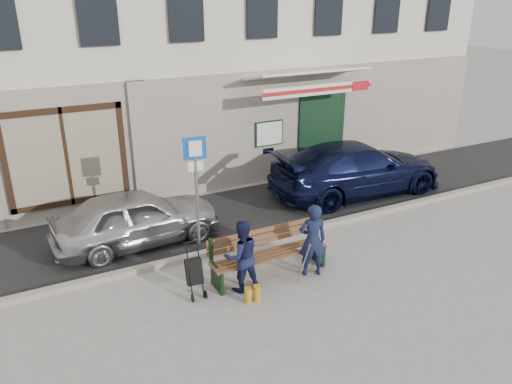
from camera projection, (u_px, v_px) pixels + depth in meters
ground at (285, 277)px, 9.78m from camera, size 80.00×80.00×0.00m
asphalt_lane at (221, 218)px, 12.34m from camera, size 60.00×3.20×0.01m
curb at (250, 243)px, 11.00m from camera, size 60.00×0.18×0.12m
building at (145, 0)px, 14.90m from camera, size 20.00×8.27×10.00m
car_silver at (137, 217)px, 10.90m from camera, size 3.71×1.65×1.24m
car_navy at (357, 169)px, 13.63m from camera, size 5.01×2.19×1.43m
parking_sign at (196, 177)px, 10.17m from camera, size 0.47×0.11×2.54m
bench at (267, 255)px, 9.70m from camera, size 2.40×1.17×0.98m
man at (312, 240)px, 9.63m from camera, size 0.63×0.51×1.50m
woman at (242, 256)px, 9.15m from camera, size 0.72×0.58×1.40m
stroller at (194, 273)px, 9.07m from camera, size 0.32×0.44×1.03m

